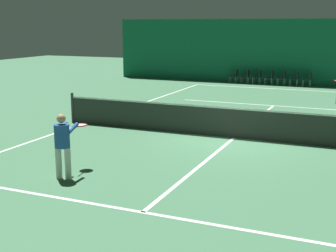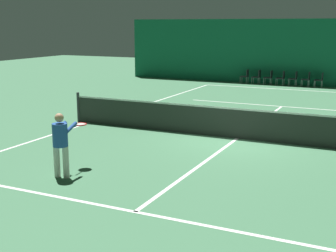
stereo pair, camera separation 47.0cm
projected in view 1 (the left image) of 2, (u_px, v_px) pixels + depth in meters
ground_plane at (234, 138)px, 14.52m from camera, size 60.00×60.00×0.00m
backdrop_curtain at (301, 52)px, 26.70m from camera, size 23.00×0.12×3.77m
court_line_baseline_far at (293, 90)px, 25.20m from camera, size 11.00×0.10×0.00m
court_line_service_far at (273, 106)px, 20.26m from camera, size 8.25×0.10×0.00m
court_line_service_near at (143, 212)px, 8.77m from camera, size 8.25×0.10×0.00m
court_line_sideline_left at (84, 123)px, 16.64m from camera, size 0.10×23.80×0.00m
court_line_centre at (234, 138)px, 14.52m from camera, size 0.10×12.80×0.00m
tennis_net at (234, 122)px, 14.41m from camera, size 12.00×0.10×1.07m
player_near at (63, 141)px, 10.56m from camera, size 0.50×1.31×1.50m
courtside_chair_0 at (235, 75)px, 27.93m from camera, size 0.44×0.44×0.84m
courtside_chair_1 at (246, 76)px, 27.65m from camera, size 0.44×0.44×0.84m
courtside_chair_2 at (258, 76)px, 27.38m from camera, size 0.44×0.44×0.84m
courtside_chair_3 at (270, 77)px, 27.10m from camera, size 0.44×0.44×0.84m
courtside_chair_4 at (283, 77)px, 26.83m from camera, size 0.44×0.44×0.84m
courtside_chair_5 at (295, 78)px, 26.55m from camera, size 0.44×0.44×0.84m
courtside_chair_6 at (308, 78)px, 26.28m from camera, size 0.44×0.44×0.84m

